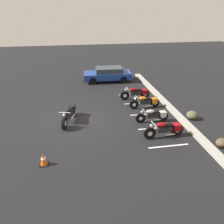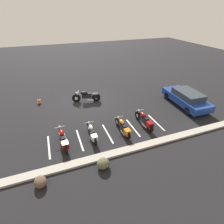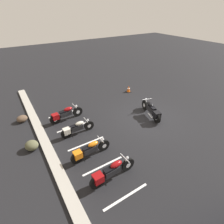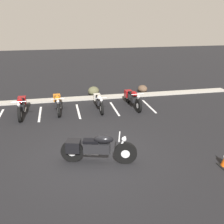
{
  "view_description": "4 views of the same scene",
  "coord_description": "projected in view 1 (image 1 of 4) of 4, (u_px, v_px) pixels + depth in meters",
  "views": [
    {
      "loc": [
        11.94,
        0.29,
        6.22
      ],
      "look_at": [
        0.36,
        2.26,
        0.58
      ],
      "focal_mm": 35.0,
      "sensor_mm": 36.0,
      "label": 1
    },
    {
      "loc": [
        2.73,
        13.13,
        7.02
      ],
      "look_at": [
        -1.04,
        3.02,
        0.56
      ],
      "focal_mm": 28.0,
      "sensor_mm": 36.0,
      "label": 2
    },
    {
      "loc": [
        -6.97,
        7.27,
        6.48
      ],
      "look_at": [
        0.44,
        2.55,
        1.05
      ],
      "focal_mm": 28.0,
      "sensor_mm": 36.0,
      "label": 3
    },
    {
      "loc": [
        -1.0,
        -7.55,
        4.43
      ],
      "look_at": [
        1.07,
        2.32,
        0.69
      ],
      "focal_mm": 42.0,
      "sensor_mm": 36.0,
      "label": 4
    }
  ],
  "objects": [
    {
      "name": "traffic_cone",
      "position": [
        43.0,
        160.0,
        9.45
      ],
      "size": [
        0.4,
        0.4,
        0.57
      ],
      "color": "black",
      "rests_on": "ground"
    },
    {
      "name": "parked_bike_2",
      "position": [
        154.0,
        115.0,
        13.0
      ],
      "size": [
        0.57,
        2.02,
        0.8
      ],
      "rotation": [
        0.0,
        0.0,
        -1.57
      ],
      "color": "black",
      "rests_on": "ground"
    },
    {
      "name": "parked_bike_3",
      "position": [
        166.0,
        129.0,
        11.44
      ],
      "size": [
        0.63,
        2.24,
        0.88
      ],
      "rotation": [
        0.0,
        0.0,
        -1.51
      ],
      "color": "black",
      "rests_on": "ground"
    },
    {
      "name": "stall_line_2",
      "position": [
        146.0,
        114.0,
        14.09
      ],
      "size": [
        0.1,
        2.1,
        0.0
      ],
      "primitive_type": "cube",
      "color": "white",
      "rests_on": "ground"
    },
    {
      "name": "parked_bike_0",
      "position": [
        137.0,
        93.0,
        16.25
      ],
      "size": [
        0.63,
        2.25,
        0.89
      ],
      "rotation": [
        0.0,
        0.0,
        -1.54
      ],
      "color": "black",
      "rests_on": "ground"
    },
    {
      "name": "motorcycle_black_featured",
      "position": [
        69.0,
        113.0,
        13.03
      ],
      "size": [
        2.37,
        0.97,
        0.95
      ],
      "rotation": [
        0.0,
        0.0,
        -0.27
      ],
      "color": "black",
      "rests_on": "ground"
    },
    {
      "name": "stall_line_1",
      "position": [
        138.0,
        103.0,
        15.71
      ],
      "size": [
        0.1,
        2.1,
        0.0
      ],
      "primitive_type": "cube",
      "color": "white",
      "rests_on": "ground"
    },
    {
      "name": "parked_bike_1",
      "position": [
        146.0,
        102.0,
        14.8
      ],
      "size": [
        0.6,
        2.13,
        0.84
      ],
      "rotation": [
        0.0,
        0.0,
        -1.54
      ],
      "color": "black",
      "rests_on": "ground"
    },
    {
      "name": "stall_line_4",
      "position": [
        169.0,
        146.0,
        10.84
      ],
      "size": [
        0.1,
        2.1,
        0.0
      ],
      "primitive_type": "cube",
      "color": "white",
      "rests_on": "ground"
    },
    {
      "name": "stall_line_0",
      "position": [
        132.0,
        94.0,
        17.34
      ],
      "size": [
        0.1,
        2.1,
        0.0
      ],
      "primitive_type": "cube",
      "color": "white",
      "rests_on": "ground"
    },
    {
      "name": "ground",
      "position": [
        74.0,
        121.0,
        13.26
      ],
      "size": [
        60.0,
        60.0,
        0.0
      ],
      "primitive_type": "plane",
      "color": "black"
    },
    {
      "name": "concrete_curb",
      "position": [
        175.0,
        112.0,
        14.22
      ],
      "size": [
        18.0,
        0.5,
        0.12
      ],
      "primitive_type": "cube",
      "color": "#A8A399",
      "rests_on": "ground"
    },
    {
      "name": "landscape_rock_1",
      "position": [
        222.0,
        143.0,
        10.71
      ],
      "size": [
        0.66,
        0.76,
        0.44
      ],
      "primitive_type": "ellipsoid",
      "rotation": [
        0.0,
        0.0,
        1.77
      ],
      "color": "brown",
      "rests_on": "ground"
    },
    {
      "name": "stall_line_3",
      "position": [
        156.0,
        128.0,
        12.47
      ],
      "size": [
        0.1,
        2.1,
        0.0
      ],
      "primitive_type": "cube",
      "color": "white",
      "rests_on": "ground"
    },
    {
      "name": "car_blue",
      "position": [
        108.0,
        74.0,
        20.09
      ],
      "size": [
        1.98,
        4.37,
        1.29
      ],
      "rotation": [
        0.0,
        0.0,
        -1.61
      ],
      "color": "black",
      "rests_on": "ground"
    },
    {
      "name": "landscape_rock_0",
      "position": [
        192.0,
        115.0,
        13.37
      ],
      "size": [
        0.92,
        0.92,
        0.52
      ],
      "primitive_type": "ellipsoid",
      "rotation": [
        0.0,
        0.0,
        0.87
      ],
      "color": "brown",
      "rests_on": "ground"
    }
  ]
}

